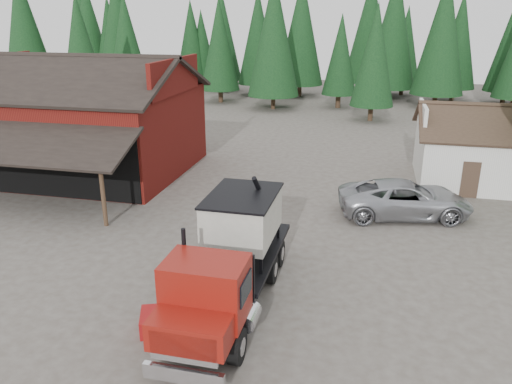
# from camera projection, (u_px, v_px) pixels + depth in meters

# --- Properties ---
(ground) EXTENTS (120.00, 120.00, 0.00)m
(ground) POSITION_uv_depth(u_px,v_px,m) (206.00, 258.00, 20.21)
(ground) COLOR #4E463D
(ground) RESTS_ON ground
(red_barn) EXTENTS (12.80, 13.63, 7.18)m
(red_barn) POSITION_uv_depth(u_px,v_px,m) (86.00, 128.00, 30.75)
(red_barn) COLOR #601710
(red_barn) RESTS_ON ground
(farmhouse) EXTENTS (8.60, 6.42, 4.65)m
(farmhouse) POSITION_uv_depth(u_px,v_px,m) (491.00, 155.00, 28.79)
(farmhouse) COLOR silver
(farmhouse) RESTS_ON ground
(conifer_backdrop) EXTENTS (76.00, 16.00, 16.00)m
(conifer_backdrop) POSITION_uv_depth(u_px,v_px,m) (320.00, 98.00, 58.74)
(conifer_backdrop) COLOR black
(conifer_backdrop) RESTS_ON ground
(near_pine_a) EXTENTS (4.40, 4.40, 11.40)m
(near_pine_a) POSITION_uv_depth(u_px,v_px,m) (80.00, 47.00, 48.47)
(near_pine_a) COLOR #382619
(near_pine_a) RESTS_ON ground
(near_pine_b) EXTENTS (3.96, 3.96, 10.40)m
(near_pine_b) POSITION_uv_depth(u_px,v_px,m) (375.00, 55.00, 44.47)
(near_pine_b) COLOR #382619
(near_pine_b) RESTS_ON ground
(near_pine_d) EXTENTS (5.28, 5.28, 13.40)m
(near_pine_d) POSITION_uv_depth(u_px,v_px,m) (274.00, 35.00, 49.78)
(near_pine_d) COLOR #382619
(near_pine_d) RESTS_ON ground
(feed_truck) EXTENTS (2.60, 8.82, 3.97)m
(feed_truck) POSITION_uv_depth(u_px,v_px,m) (231.00, 254.00, 16.45)
(feed_truck) COLOR black
(feed_truck) RESTS_ON ground
(silver_car) EXTENTS (6.79, 4.14, 1.76)m
(silver_car) POSITION_uv_depth(u_px,v_px,m) (405.00, 199.00, 24.18)
(silver_car) COLOR #A5A6AC
(silver_car) RESTS_ON ground
(equip_box) EXTENTS (1.05, 1.28, 0.60)m
(equip_box) POSITION_uv_depth(u_px,v_px,m) (152.00, 322.00, 15.51)
(equip_box) COLOR maroon
(equip_box) RESTS_ON ground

